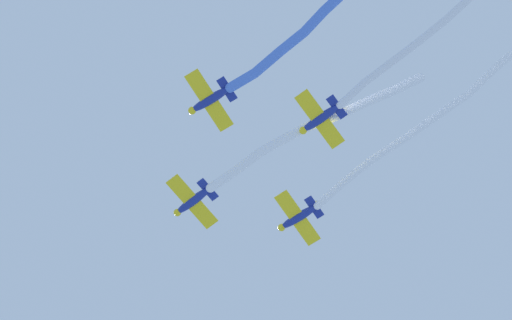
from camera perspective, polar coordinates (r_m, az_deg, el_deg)
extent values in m
ellipsoid|color=navy|center=(76.68, -4.21, -2.72)|extent=(2.59, 3.87, 0.81)
sphere|color=yellow|center=(77.25, -5.29, -3.53)|extent=(0.93, 0.93, 0.69)
ellipsoid|color=black|center=(77.10, -4.48, -2.85)|extent=(0.95, 1.13, 0.43)
cube|color=yellow|center=(76.62, -4.30, -2.81)|extent=(5.72, 3.92, 0.11)
cube|color=navy|center=(76.27, -3.25, -1.99)|extent=(2.34, 1.73, 0.09)
cube|color=yellow|center=(76.69, -3.28, -1.91)|extent=(0.52, 0.84, 1.12)
cylinder|color=white|center=(75.84, -2.19, -1.29)|extent=(2.09, 2.95, 1.20)
cylinder|color=white|center=(75.24, -0.52, -0.09)|extent=(2.16, 2.77, 1.06)
cylinder|color=white|center=(74.81, 1.03, 0.94)|extent=(1.72, 2.43, 1.21)
cylinder|color=white|center=(74.70, 2.58, 1.78)|extent=(1.67, 2.46, 1.15)
cylinder|color=white|center=(74.69, 4.36, 2.56)|extent=(1.54, 2.87, 1.23)
cylinder|color=white|center=(74.84, 6.34, 3.39)|extent=(1.78, 2.97, 1.36)
cylinder|color=white|center=(75.02, 8.20, 4.21)|extent=(1.51, 2.61, 1.04)
cylinder|color=white|center=(75.27, 10.01, 5.01)|extent=(1.73, 2.83, 1.27)
sphere|color=white|center=(76.08, -3.07, -1.88)|extent=(0.84, 0.84, 0.84)
sphere|color=white|center=(75.62, -1.30, -0.69)|extent=(0.84, 0.84, 0.84)
sphere|color=white|center=(74.89, 0.27, 0.52)|extent=(0.84, 0.84, 0.84)
sphere|color=white|center=(74.76, 1.79, 1.37)|extent=(0.84, 0.84, 0.84)
sphere|color=white|center=(74.66, 3.37, 2.20)|extent=(0.84, 0.84, 0.84)
sphere|color=white|center=(74.74, 5.35, 2.93)|extent=(0.84, 0.84, 0.84)
sphere|color=white|center=(74.96, 7.32, 3.85)|extent=(0.84, 0.84, 0.84)
sphere|color=white|center=(75.11, 9.08, 4.58)|extent=(0.84, 0.84, 0.84)
sphere|color=white|center=(75.46, 10.93, 5.43)|extent=(0.84, 0.84, 0.84)
ellipsoid|color=navy|center=(73.10, -3.06, 4.07)|extent=(2.21, 3.98, 0.81)
sphere|color=yellow|center=(73.47, -4.30, 3.32)|extent=(0.89, 0.89, 0.69)
ellipsoid|color=black|center=(73.48, -3.38, 3.94)|extent=(0.87, 1.12, 0.43)
cube|color=yellow|center=(73.02, -3.16, 4.00)|extent=(5.86, 3.38, 0.11)
cube|color=navy|center=(72.88, -1.96, 4.75)|extent=(2.37, 1.53, 0.09)
cube|color=yellow|center=(73.30, -2.00, 4.81)|extent=(0.43, 0.88, 1.12)
cylinder|color=#4C75DB|center=(72.87, -0.91, 5.35)|extent=(1.90, 2.62, 1.83)
cylinder|color=#4C75DB|center=(72.98, 0.78, 6.57)|extent=(2.32, 2.89, 1.28)
cylinder|color=#4C75DB|center=(73.05, 2.45, 7.93)|extent=(2.21, 2.71, 1.57)
cylinder|color=#4C75DB|center=(73.24, 3.93, 9.25)|extent=(2.31, 2.48, 1.35)
cylinder|color=#4C75DB|center=(73.57, 5.26, 10.53)|extent=(2.16, 2.38, 1.69)
sphere|color=#4C75DB|center=(72.71, -1.75, 4.86)|extent=(0.86, 0.86, 0.86)
sphere|color=#4C75DB|center=(73.04, -0.08, 5.84)|extent=(0.86, 0.86, 0.86)
sphere|color=#4C75DB|center=(72.94, 1.64, 7.29)|extent=(0.86, 0.86, 0.86)
sphere|color=#4C75DB|center=(73.18, 3.26, 8.56)|extent=(0.86, 0.86, 0.86)
sphere|color=#4C75DB|center=(73.32, 4.61, 9.94)|extent=(0.86, 0.86, 0.86)
ellipsoid|color=navy|center=(77.52, 2.89, -3.83)|extent=(2.34, 3.95, 0.81)
sphere|color=yellow|center=(77.88, 1.72, -4.54)|extent=(0.91, 0.91, 0.69)
ellipsoid|color=black|center=(77.89, 2.57, -3.93)|extent=(0.89, 1.12, 0.43)
cube|color=yellow|center=(77.44, 2.81, -3.91)|extent=(5.82, 3.56, 0.11)
cube|color=navy|center=(77.30, 3.92, -3.17)|extent=(2.37, 1.60, 0.09)
cube|color=yellow|center=(77.71, 3.85, -3.08)|extent=(0.46, 0.87, 1.12)
cylinder|color=white|center=(77.12, 5.09, -2.22)|extent=(2.57, 3.32, 1.52)
cylinder|color=white|center=(77.03, 6.98, -0.61)|extent=(2.26, 3.13, 1.00)
cylinder|color=white|center=(77.04, 8.99, 0.82)|extent=(2.15, 3.44, 1.25)
cylinder|color=white|center=(77.45, 11.05, 2.22)|extent=(2.17, 3.31, 1.55)
cylinder|color=white|center=(78.10, 13.06, 3.63)|extent=(2.22, 3.40, 1.52)
cylinder|color=white|center=(78.65, 14.95, 5.19)|extent=(2.63, 3.16, 1.16)
cylinder|color=white|center=(79.13, 16.76, 6.79)|extent=(2.39, 3.24, 1.13)
sphere|color=white|center=(77.15, 4.12, -3.09)|extent=(0.70, 0.70, 0.70)
sphere|color=white|center=(77.14, 6.05, -1.35)|extent=(0.70, 0.70, 0.70)
sphere|color=white|center=(76.95, 7.91, 0.12)|extent=(0.70, 0.70, 0.70)
sphere|color=white|center=(77.17, 10.06, 1.52)|extent=(0.70, 0.70, 0.70)
sphere|color=white|center=(77.77, 12.04, 2.91)|extent=(0.70, 0.70, 0.70)
sphere|color=white|center=(78.48, 14.07, 4.33)|extent=(0.70, 0.70, 0.70)
sphere|color=white|center=(78.85, 15.83, 6.04)|extent=(0.70, 0.70, 0.70)
ellipsoid|color=navy|center=(73.88, 4.37, 2.81)|extent=(2.47, 3.92, 0.81)
sphere|color=yellow|center=(74.11, 3.18, 1.99)|extent=(0.92, 0.92, 0.69)
ellipsoid|color=black|center=(74.23, 4.04, 2.67)|extent=(0.92, 1.13, 0.43)
cube|color=yellow|center=(73.80, 4.29, 2.73)|extent=(5.77, 3.75, 0.11)
cube|color=navy|center=(73.79, 5.43, 3.56)|extent=(2.36, 1.67, 0.09)
cube|color=yellow|center=(74.20, 5.35, 3.61)|extent=(0.49, 0.86, 1.12)
cylinder|color=white|center=(73.48, 6.46, 4.42)|extent=(2.18, 2.73, 0.68)
cylinder|color=white|center=(73.29, 8.19, 5.85)|extent=(1.97, 2.86, 0.71)
cylinder|color=white|center=(73.12, 9.99, 7.17)|extent=(2.08, 2.73, 1.04)
cylinder|color=white|center=(73.04, 11.71, 8.46)|extent=(1.94, 2.65, 0.71)
cylinder|color=white|center=(73.21, 13.44, 9.89)|extent=(2.26, 2.86, 0.75)
sphere|color=white|center=(73.65, 5.64, 3.67)|extent=(0.66, 0.66, 0.66)
sphere|color=white|center=(73.34, 7.28, 5.18)|extent=(0.66, 0.66, 0.66)
sphere|color=white|center=(73.27, 9.11, 6.52)|extent=(0.66, 0.66, 0.66)
sphere|color=white|center=(72.99, 10.87, 7.81)|extent=(0.66, 0.66, 0.66)
sphere|color=white|center=(73.11, 12.55, 9.11)|extent=(0.66, 0.66, 0.66)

